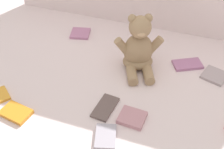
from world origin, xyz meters
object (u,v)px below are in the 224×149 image
Objects in this scene: book_case_1 at (215,75)px; book_case_9 at (106,137)px; book_case_6 at (132,118)px; book_case_10 at (16,113)px; book_case_5 at (80,33)px; teddy_bear at (139,49)px; book_case_0 at (105,107)px; book_case_2 at (187,64)px.

book_case_9 is at bearing -17.79° from book_case_1.
book_case_10 is (-0.42, -0.12, -0.00)m from book_case_6.
book_case_6 reaches higher than book_case_5.
teddy_bear is at bearing 73.69° from book_case_9.
book_case_9 is (0.05, -0.13, 0.00)m from book_case_0.
book_case_10 reaches higher than book_case_1.
book_case_1 is at bearing -133.60° from book_case_0.
book_case_5 is 0.67m from book_case_9.
book_case_1 is at bearing -112.95° from book_case_5.
book_case_9 is (0.35, -0.57, 0.00)m from book_case_5.
book_case_0 is 0.14m from book_case_9.
book_case_0 is (-0.05, -0.28, -0.09)m from teddy_bear.
book_case_6 is at bearing -49.43° from book_case_2.
teddy_bear is 0.56m from book_case_10.
teddy_bear reaches higher than book_case_10.
book_case_6 reaches higher than book_case_2.
book_case_1 reaches higher than book_case_0.
book_case_9 is at bearing -51.29° from book_case_2.
book_case_6 is (0.41, -0.46, 0.00)m from book_case_5.
teddy_bear is 2.03× the size of book_case_2.
book_case_6 and book_case_9 have the same top height.
teddy_bear is at bearing -127.82° from book_case_5.
book_case_10 is at bearing 164.77° from book_case_9.
book_case_0 is at bearing -31.28° from book_case_1.
book_case_1 is at bearing -15.18° from teddy_bear.
book_case_1 is 0.77× the size of book_case_2.
book_case_1 is 0.69m from book_case_5.
teddy_bear reaches higher than book_case_1.
book_case_2 is at bearing 141.02° from book_case_10.
book_case_6 reaches higher than book_case_0.
book_case_5 is (-0.30, 0.44, 0.00)m from book_case_0.
book_case_10 is (-0.69, -0.47, 0.00)m from book_case_1.
book_case_10 reaches higher than book_case_0.
book_case_1 is (0.38, 0.33, 0.00)m from book_case_0.
book_case_10 is at bearing -153.27° from teddy_bear.
book_case_5 reaches higher than book_case_0.
book_case_10 is at bearing 109.47° from book_case_6.
book_case_9 is (-0.21, -0.50, 0.00)m from book_case_2.
book_case_6 is (0.11, -0.02, 0.00)m from book_case_0.
book_case_10 is (-0.01, -0.58, 0.00)m from book_case_5.
book_case_9 is at bearing 154.62° from book_case_6.
teddy_bear is 0.32m from book_case_6.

